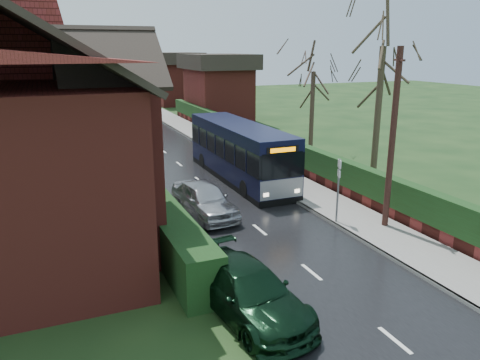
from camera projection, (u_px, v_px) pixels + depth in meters
name	position (u px, v px, depth m)	size (l,w,h in m)	color
ground	(283.00, 249.00, 17.04)	(140.00, 140.00, 0.00)	#304B20
road	(199.00, 180.00, 25.91)	(6.00, 100.00, 0.02)	black
pavement	(268.00, 171.00, 27.47)	(2.50, 100.00, 0.14)	slate
kerb_right	(249.00, 174.00, 27.03)	(0.12, 100.00, 0.14)	gray
kerb_left	(144.00, 185.00, 24.77)	(0.12, 100.00, 0.10)	gray
front_hedge	(147.00, 202.00, 19.81)	(1.20, 16.00, 1.60)	black
picket_fence	(164.00, 207.00, 20.18)	(0.10, 16.00, 0.90)	tan
right_wall_hedge	(291.00, 153.00, 27.79)	(0.60, 50.00, 1.80)	maroon
brick_house	(9.00, 126.00, 16.84)	(9.30, 14.60, 10.30)	maroon
bus	(240.00, 152.00, 25.73)	(2.34, 10.15, 3.08)	black
car_silver	(204.00, 199.00, 20.27)	(1.77, 4.40, 1.50)	#AFAEB3
car_green	(248.00, 291.00, 12.73)	(1.95, 4.79, 1.39)	black
car_distant	(114.00, 112.00, 47.70)	(1.50, 4.31, 1.42)	black
bus_stop_sign	(339.00, 182.00, 18.93)	(0.22, 0.41, 2.80)	slate
telegraph_pole	(392.00, 141.00, 18.07)	(0.38, 0.89, 7.15)	black
tree_right_near	(384.00, 36.00, 23.50)	(4.74, 4.74, 10.23)	#382E21
tree_right_far	(314.00, 66.00, 30.39)	(4.13, 4.13, 7.98)	#392A22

